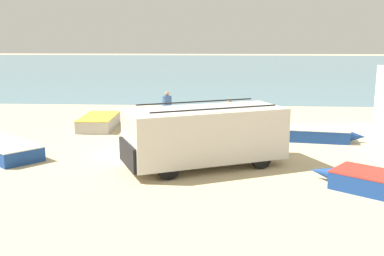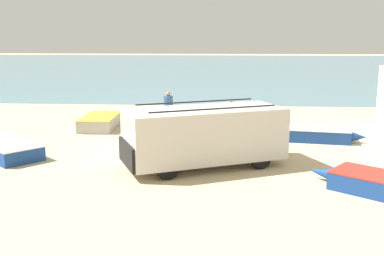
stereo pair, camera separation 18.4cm
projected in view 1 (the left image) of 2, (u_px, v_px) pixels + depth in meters
ground_plane at (149, 151)px, 17.68m from camera, size 200.00×200.00×0.00m
sea_water at (201, 66)px, 68.54m from camera, size 120.00×80.00×0.01m
parked_van at (204, 134)px, 15.43m from camera, size 5.86×4.22×2.17m
fishing_rowboat_0 at (314, 134)px, 19.45m from camera, size 3.91×1.74×0.55m
fishing_rowboat_2 at (100, 122)px, 22.21m from camera, size 1.66×3.77×0.60m
fishing_rowboat_3 at (3, 149)px, 16.95m from camera, size 3.83×3.50×0.55m
fisherman_1 at (167, 105)px, 22.44m from camera, size 0.46×0.46×1.75m
fisherman_2 at (229, 114)px, 20.10m from camera, size 0.44×0.44×1.68m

